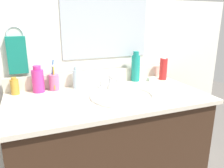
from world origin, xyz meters
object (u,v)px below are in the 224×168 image
at_px(bottle_spray_red, 163,68).
at_px(cup_pink, 54,81).
at_px(bottle_oil_amber, 15,87).
at_px(bottle_soap_pink, 38,80).
at_px(bottle_mouthwash_teal, 136,67).
at_px(hand_towel, 17,55).
at_px(faucet, 111,83).
at_px(soap_bar, 152,79).
at_px(bottle_gel_clear, 77,78).

relative_size(bottle_spray_red, cup_pink, 0.97).
bearing_deg(bottle_oil_amber, bottle_soap_pink, -1.98).
bearing_deg(bottle_oil_amber, bottle_mouthwash_teal, 0.84).
relative_size(hand_towel, cup_pink, 1.14).
relative_size(faucet, bottle_mouthwash_teal, 0.76).
relative_size(faucet, bottle_spray_red, 0.86).
distance_m(bottle_soap_pink, soap_bar, 0.78).
relative_size(bottle_mouthwash_teal, bottle_gel_clear, 1.45).
bearing_deg(bottle_mouthwash_teal, bottle_oil_amber, -179.16).
bearing_deg(bottle_soap_pink, hand_towel, 143.88).
bearing_deg(bottle_gel_clear, bottle_spray_red, -1.10).
bearing_deg(cup_pink, bottle_mouthwash_teal, 1.13).
distance_m(bottle_soap_pink, bottle_gel_clear, 0.23).
height_order(hand_towel, bottle_spray_red, hand_towel).
bearing_deg(bottle_mouthwash_teal, faucet, -159.02).
bearing_deg(bottle_oil_amber, soap_bar, -1.93).
distance_m(bottle_soap_pink, cup_pink, 0.10).
distance_m(bottle_mouthwash_teal, bottle_soap_pink, 0.67).
xyz_separation_m(hand_towel, soap_bar, (0.88, -0.10, -0.21)).
relative_size(bottle_soap_pink, cup_pink, 0.84).
xyz_separation_m(hand_towel, faucet, (0.54, -0.14, -0.19)).
xyz_separation_m(bottle_spray_red, bottle_soap_pink, (-0.87, 0.02, -0.01)).
bearing_deg(bottle_soap_pink, soap_bar, -1.92).
xyz_separation_m(bottle_soap_pink, cup_pink, (0.09, 0.01, -0.02)).
bearing_deg(soap_bar, bottle_soap_pink, 178.08).
distance_m(cup_pink, soap_bar, 0.68).
relative_size(bottle_mouthwash_teal, cup_pink, 1.10).
xyz_separation_m(cup_pink, soap_bar, (0.68, -0.03, -0.04)).
bearing_deg(bottle_oil_amber, bottle_spray_red, -1.57).
bearing_deg(bottle_oil_amber, cup_pink, 0.12).
height_order(bottle_soap_pink, cup_pink, cup_pink).
xyz_separation_m(hand_towel, bottle_gel_clear, (0.33, -0.08, -0.15)).
height_order(hand_towel, bottle_mouthwash_teal, hand_towel).
height_order(bottle_mouthwash_teal, bottle_gel_clear, bottle_mouthwash_teal).
bearing_deg(hand_towel, bottle_oil_amber, -114.53).
distance_m(faucet, cup_pink, 0.36).
xyz_separation_m(bottle_oil_amber, cup_pink, (0.23, 0.00, 0.01)).
height_order(bottle_spray_red, bottle_oil_amber, bottle_spray_red).
distance_m(bottle_spray_red, soap_bar, 0.12).
xyz_separation_m(faucet, bottle_soap_pink, (-0.44, 0.07, 0.05)).
height_order(bottle_oil_amber, bottle_mouthwash_teal, bottle_mouthwash_teal).
xyz_separation_m(hand_towel, bottle_spray_red, (0.97, -0.10, -0.14)).
height_order(bottle_oil_amber, bottle_soap_pink, bottle_soap_pink).
distance_m(bottle_spray_red, bottle_mouthwash_teal, 0.21).
bearing_deg(bottle_soap_pink, bottle_gel_clear, -2.60).
bearing_deg(faucet, cup_pink, 167.84).
bearing_deg(soap_bar, bottle_spray_red, 1.96).
bearing_deg(bottle_spray_red, faucet, -173.81).
height_order(bottle_soap_pink, soap_bar, bottle_soap_pink).
bearing_deg(bottle_oil_amber, faucet, -7.37).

